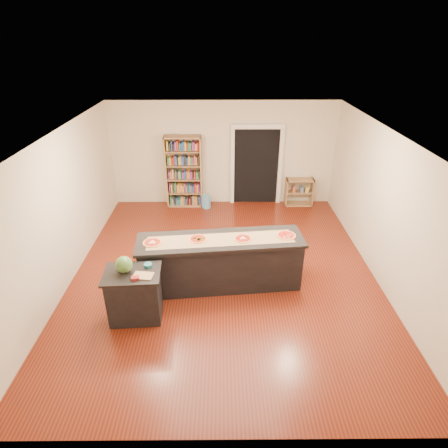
{
  "coord_description": "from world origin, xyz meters",
  "views": [
    {
      "loc": [
        -0.05,
        -6.28,
        4.39
      ],
      "look_at": [
        0.0,
        0.2,
        1.0
      ],
      "focal_mm": 30.0,
      "sensor_mm": 36.0,
      "label": 1
    }
  ],
  "objects_px": {
    "kitchen_island": "(220,262)",
    "waste_bin": "(206,202)",
    "bookshelf": "(184,172)",
    "watermelon": "(124,265)",
    "side_counter": "(135,295)",
    "low_shelf": "(299,192)"
  },
  "relations": [
    {
      "from": "bookshelf",
      "to": "watermelon",
      "type": "height_order",
      "value": "bookshelf"
    },
    {
      "from": "kitchen_island",
      "to": "waste_bin",
      "type": "bearing_deg",
      "value": 90.69
    },
    {
      "from": "kitchen_island",
      "to": "side_counter",
      "type": "bearing_deg",
      "value": -153.53
    },
    {
      "from": "kitchen_island",
      "to": "waste_bin",
      "type": "height_order",
      "value": "kitchen_island"
    },
    {
      "from": "low_shelf",
      "to": "waste_bin",
      "type": "distance_m",
      "value": 2.58
    },
    {
      "from": "kitchen_island",
      "to": "side_counter",
      "type": "xyz_separation_m",
      "value": [
        -1.43,
        -0.9,
        -0.05
      ]
    },
    {
      "from": "side_counter",
      "to": "low_shelf",
      "type": "distance_m",
      "value": 5.83
    },
    {
      "from": "waste_bin",
      "to": "watermelon",
      "type": "xyz_separation_m",
      "value": [
        -1.15,
        -4.38,
        0.87
      ]
    },
    {
      "from": "kitchen_island",
      "to": "bookshelf",
      "type": "height_order",
      "value": "bookshelf"
    },
    {
      "from": "waste_bin",
      "to": "side_counter",
      "type": "bearing_deg",
      "value": -103.19
    },
    {
      "from": "side_counter",
      "to": "waste_bin",
      "type": "distance_m",
      "value": 4.53
    },
    {
      "from": "low_shelf",
      "to": "bookshelf",
      "type": "bearing_deg",
      "value": -179.81
    },
    {
      "from": "low_shelf",
      "to": "waste_bin",
      "type": "xyz_separation_m",
      "value": [
        -2.57,
        -0.18,
        -0.2
      ]
    },
    {
      "from": "kitchen_island",
      "to": "low_shelf",
      "type": "bearing_deg",
      "value": 53.69
    },
    {
      "from": "low_shelf",
      "to": "watermelon",
      "type": "height_order",
      "value": "watermelon"
    },
    {
      "from": "kitchen_island",
      "to": "waste_bin",
      "type": "xyz_separation_m",
      "value": [
        -0.4,
        3.5,
        -0.33
      ]
    },
    {
      "from": "kitchen_island",
      "to": "watermelon",
      "type": "distance_m",
      "value": 1.86
    },
    {
      "from": "bookshelf",
      "to": "low_shelf",
      "type": "xyz_separation_m",
      "value": [
        3.16,
        0.01,
        -0.59
      ]
    },
    {
      "from": "kitchen_island",
      "to": "waste_bin",
      "type": "relative_size",
      "value": 8.65
    },
    {
      "from": "bookshelf",
      "to": "low_shelf",
      "type": "relative_size",
      "value": 2.56
    },
    {
      "from": "side_counter",
      "to": "bookshelf",
      "type": "relative_size",
      "value": 0.47
    },
    {
      "from": "side_counter",
      "to": "waste_bin",
      "type": "relative_size",
      "value": 2.6
    }
  ]
}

